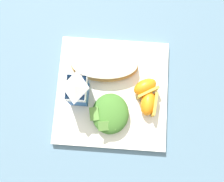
# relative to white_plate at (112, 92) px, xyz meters

# --- Properties ---
(ground) EXTENTS (3.00, 3.00, 0.00)m
(ground) POSITION_rel_white_plate_xyz_m (0.00, 0.00, -0.01)
(ground) COLOR slate
(white_plate) EXTENTS (0.28, 0.28, 0.02)m
(white_plate) POSITION_rel_white_plate_xyz_m (0.00, 0.00, 0.00)
(white_plate) COLOR white
(white_plate) RESTS_ON ground
(cheesy_pizza_bread) EXTENTS (0.09, 0.17, 0.04)m
(cheesy_pizza_bread) POSITION_rel_white_plate_xyz_m (0.06, 0.02, 0.03)
(cheesy_pizza_bread) COLOR #B77F42
(cheesy_pizza_bread) RESTS_ON white_plate
(green_salad_pile) EXTENTS (0.10, 0.09, 0.05)m
(green_salad_pile) POSITION_rel_white_plate_xyz_m (-0.06, 0.00, 0.03)
(green_salad_pile) COLOR #3D7028
(green_salad_pile) RESTS_ON white_plate
(milk_carton) EXTENTS (0.06, 0.04, 0.11)m
(milk_carton) POSITION_rel_white_plate_xyz_m (-0.01, 0.08, 0.07)
(milk_carton) COLOR #23569E
(milk_carton) RESTS_ON white_plate
(orange_wedge_front) EXTENTS (0.06, 0.04, 0.04)m
(orange_wedge_front) POSITION_rel_white_plate_xyz_m (-0.03, -0.09, 0.03)
(orange_wedge_front) COLOR orange
(orange_wedge_front) RESTS_ON white_plate
(orange_wedge_middle) EXTENTS (0.06, 0.07, 0.04)m
(orange_wedge_middle) POSITION_rel_white_plate_xyz_m (0.01, -0.08, 0.03)
(orange_wedge_middle) COLOR orange
(orange_wedge_middle) RESTS_ON white_plate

